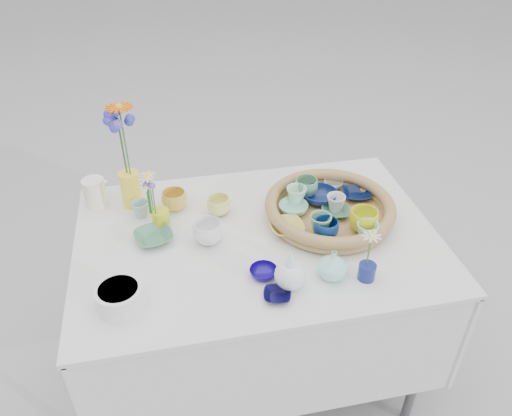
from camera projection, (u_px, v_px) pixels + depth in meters
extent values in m
plane|color=#A0A0A0|center=(257.00, 370.00, 2.20)|extent=(80.00, 80.00, 0.00)
imported|color=navy|center=(320.00, 197.00, 1.88)|extent=(0.17, 0.17, 0.04)
imported|color=black|center=(357.00, 194.00, 1.91)|extent=(0.13, 0.13, 0.03)
imported|color=yellow|center=(364.00, 221.00, 1.73)|extent=(0.13, 0.13, 0.08)
imported|color=#42735A|center=(335.00, 212.00, 1.82)|extent=(0.13, 0.13, 0.03)
imported|color=#7FB57F|center=(320.00, 224.00, 1.72)|extent=(0.10, 0.10, 0.07)
imported|color=#80C8AD|center=(293.00, 208.00, 1.83)|extent=(0.12, 0.12, 0.03)
imported|color=silver|center=(296.00, 196.00, 1.86)|extent=(0.10, 0.10, 0.07)
imported|color=silver|center=(336.00, 203.00, 1.83)|extent=(0.08, 0.08, 0.06)
imported|color=#709CD0|center=(333.00, 184.00, 1.97)|extent=(0.08, 0.08, 0.02)
imported|color=navy|center=(326.00, 229.00, 1.70)|extent=(0.11, 0.11, 0.07)
imported|color=#D5CC52|center=(287.00, 227.00, 1.74)|extent=(0.13, 0.13, 0.03)
imported|color=#9AEDC8|center=(367.00, 232.00, 1.68)|extent=(0.10, 0.10, 0.07)
imported|color=#5E9C76|center=(306.00, 187.00, 1.91)|extent=(0.12, 0.12, 0.07)
imported|color=gold|center=(174.00, 200.00, 1.87)|extent=(0.10, 0.10, 0.07)
imported|color=#E7E376|center=(219.00, 206.00, 1.84)|extent=(0.10, 0.10, 0.07)
imported|color=#458262|center=(154.00, 237.00, 1.72)|extent=(0.16, 0.16, 0.03)
imported|color=white|center=(208.00, 232.00, 1.71)|extent=(0.13, 0.13, 0.08)
imported|color=#100172|center=(263.00, 272.00, 1.58)|extent=(0.10, 0.10, 0.03)
imported|color=#9AC0BA|center=(141.00, 209.00, 1.83)|extent=(0.08, 0.08, 0.06)
imported|color=black|center=(277.00, 295.00, 1.50)|extent=(0.10, 0.10, 0.02)
imported|color=#94E4DD|center=(333.00, 264.00, 1.56)|extent=(0.11, 0.11, 0.10)
cylinder|color=navy|center=(367.00, 272.00, 1.56)|extent=(0.06, 0.06, 0.06)
cylinder|color=yellow|center=(131.00, 189.00, 1.87)|extent=(0.09, 0.09, 0.14)
cylinder|color=yellow|center=(161.00, 218.00, 1.78)|extent=(0.08, 0.08, 0.07)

